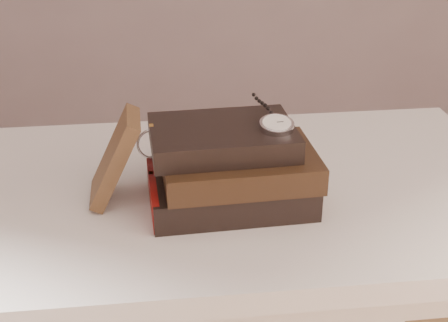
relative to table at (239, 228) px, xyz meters
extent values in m
cube|color=silver|center=(0.00, 0.00, 0.07)|extent=(1.00, 0.60, 0.04)
cube|color=white|center=(0.00, 0.00, 0.01)|extent=(0.88, 0.49, 0.08)
cylinder|color=white|center=(-0.45, 0.25, -0.30)|extent=(0.05, 0.05, 0.71)
cylinder|color=white|center=(0.45, 0.25, -0.30)|extent=(0.05, 0.05, 0.71)
cube|color=black|center=(-0.02, -0.06, 0.12)|extent=(0.27, 0.19, 0.05)
cube|color=beige|center=(-0.02, -0.06, 0.12)|extent=(0.26, 0.18, 0.04)
cube|color=gold|center=(-0.15, -0.03, 0.12)|extent=(0.01, 0.01, 0.05)
cube|color=maroon|center=(-0.15, -0.06, 0.12)|extent=(0.02, 0.17, 0.05)
cube|color=black|center=(-0.01, -0.06, 0.16)|extent=(0.25, 0.18, 0.04)
cube|color=beige|center=(-0.01, -0.06, 0.16)|extent=(0.25, 0.17, 0.03)
cube|color=gold|center=(-0.13, -0.04, 0.16)|extent=(0.01, 0.01, 0.04)
cube|color=black|center=(-0.04, -0.05, 0.20)|extent=(0.24, 0.17, 0.04)
cube|color=beige|center=(-0.03, -0.04, 0.20)|extent=(0.23, 0.16, 0.03)
cube|color=gold|center=(-0.15, -0.03, 0.20)|extent=(0.01, 0.01, 0.04)
cube|color=#3D2817|center=(-0.21, -0.03, 0.17)|extent=(0.09, 0.10, 0.15)
cylinder|color=silver|center=(0.05, -0.07, 0.23)|extent=(0.06, 0.06, 0.02)
cylinder|color=white|center=(0.05, -0.07, 0.24)|extent=(0.05, 0.05, 0.01)
torus|color=silver|center=(0.05, -0.07, 0.24)|extent=(0.05, 0.05, 0.01)
cylinder|color=silver|center=(0.05, -0.04, 0.23)|extent=(0.01, 0.01, 0.01)
cube|color=black|center=(0.05, -0.06, 0.24)|extent=(0.00, 0.02, 0.00)
cube|color=black|center=(0.05, -0.07, 0.24)|extent=(0.01, 0.00, 0.00)
sphere|color=black|center=(0.05, -0.03, 0.24)|extent=(0.01, 0.01, 0.01)
sphere|color=black|center=(0.04, -0.01, 0.24)|extent=(0.01, 0.01, 0.01)
sphere|color=black|center=(0.04, 0.00, 0.24)|extent=(0.01, 0.01, 0.01)
sphere|color=black|center=(0.04, 0.01, 0.24)|extent=(0.01, 0.01, 0.01)
sphere|color=black|center=(0.04, 0.03, 0.24)|extent=(0.01, 0.01, 0.01)
sphere|color=black|center=(0.03, 0.04, 0.24)|extent=(0.01, 0.01, 0.01)
sphere|color=black|center=(0.03, 0.06, 0.24)|extent=(0.01, 0.01, 0.01)
torus|color=silver|center=(-0.15, 0.02, 0.17)|extent=(0.05, 0.02, 0.05)
torus|color=silver|center=(-0.09, 0.02, 0.17)|extent=(0.05, 0.02, 0.05)
cylinder|color=silver|center=(-0.12, 0.02, 0.17)|extent=(0.02, 0.00, 0.00)
cylinder|color=silver|center=(-0.18, 0.08, 0.16)|extent=(0.01, 0.12, 0.03)
cylinder|color=silver|center=(-0.07, 0.08, 0.16)|extent=(0.01, 0.12, 0.03)
camera|label=1|loc=(-0.14, -0.96, 0.63)|focal=50.48mm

